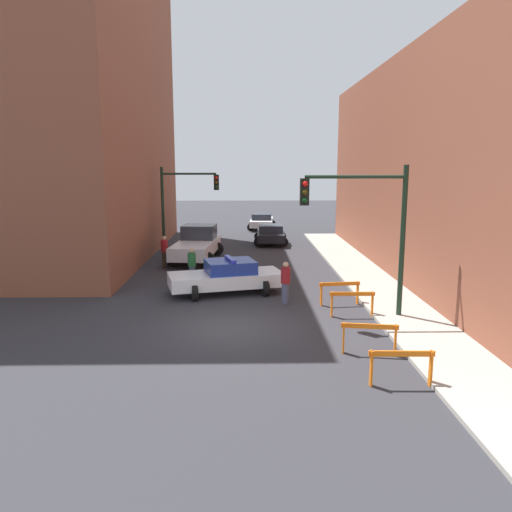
{
  "coord_description": "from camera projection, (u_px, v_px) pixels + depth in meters",
  "views": [
    {
      "loc": [
        0.52,
        -15.81,
        5.31
      ],
      "look_at": [
        1.0,
        7.17,
        1.11
      ],
      "focal_mm": 35.0,
      "sensor_mm": 36.0,
      "label": 1
    }
  ],
  "objects": [
    {
      "name": "barrier_mid",
      "position": [
        369.0,
        334.0,
        14.09
      ],
      "size": [
        1.59,
        0.39,
        0.9
      ],
      "rotation": [
        0.0,
        0.0,
        -0.16
      ],
      "color": "orange",
      "rests_on": "ground_plane"
    },
    {
      "name": "barrier_corner",
      "position": [
        340.0,
        289.0,
        19.1
      ],
      "size": [
        1.6,
        0.33,
        0.9
      ],
      "rotation": [
        0.0,
        0.0,
        0.11
      ],
      "color": "orange",
      "rests_on": "ground_plane"
    },
    {
      "name": "traffic_light_near",
      "position": [
        370.0,
        218.0,
        16.92
      ],
      "size": [
        3.64,
        0.35,
        5.2
      ],
      "color": "black",
      "rests_on": "sidewalk_right"
    },
    {
      "name": "ground_plane",
      "position": [
        230.0,
        328.0,
        16.49
      ],
      "size": [
        120.0,
        120.0,
        0.0
      ],
      "primitive_type": "plane",
      "color": "#2D2D33"
    },
    {
      "name": "police_car",
      "position": [
        227.0,
        276.0,
        20.82
      ],
      "size": [
        5.01,
        3.06,
        1.52
      ],
      "rotation": [
        0.0,
        0.0,
        1.82
      ],
      "color": "white",
      "rests_on": "ground_plane"
    },
    {
      "name": "pedestrian_crossing",
      "position": [
        192.0,
        266.0,
        22.39
      ],
      "size": [
        0.45,
        0.45,
        1.66
      ],
      "rotation": [
        0.0,
        0.0,
        5.02
      ],
      "color": "#474C66",
      "rests_on": "ground_plane"
    },
    {
      "name": "parked_car_mid",
      "position": [
        262.0,
        221.0,
        41.81
      ],
      "size": [
        2.48,
        4.42,
        1.31
      ],
      "rotation": [
        0.0,
        0.0,
        -0.07
      ],
      "color": "silver",
      "rests_on": "ground_plane"
    },
    {
      "name": "barrier_back",
      "position": [
        352.0,
        300.0,
        17.62
      ],
      "size": [
        1.6,
        0.17,
        0.9
      ],
      "rotation": [
        0.0,
        0.0,
        -0.01
      ],
      "color": "orange",
      "rests_on": "ground_plane"
    },
    {
      "name": "parked_car_near",
      "position": [
        271.0,
        234.0,
        34.08
      ],
      "size": [
        2.36,
        4.35,
        1.31
      ],
      "rotation": [
        0.0,
        0.0,
        -0.03
      ],
      "color": "black",
      "rests_on": "ground_plane"
    },
    {
      "name": "traffic_light_far",
      "position": [
        181.0,
        198.0,
        29.49
      ],
      "size": [
        3.44,
        0.35,
        5.2
      ],
      "color": "black",
      "rests_on": "ground_plane"
    },
    {
      "name": "building_corner_left",
      "position": [
        26.0,
        99.0,
        28.39
      ],
      "size": [
        14.0,
        20.0,
        18.04
      ],
      "color": "brown",
      "rests_on": "ground_plane"
    },
    {
      "name": "pedestrian_corner",
      "position": [
        164.0,
        251.0,
        26.16
      ],
      "size": [
        0.42,
        0.42,
        1.66
      ],
      "rotation": [
        0.0,
        0.0,
        0.18
      ],
      "color": "#382D23",
      "rests_on": "ground_plane"
    },
    {
      "name": "sidewalk_right",
      "position": [
        416.0,
        325.0,
        16.61
      ],
      "size": [
        2.4,
        44.0,
        0.12
      ],
      "color": "#9E998E",
      "rests_on": "ground_plane"
    },
    {
      "name": "barrier_front",
      "position": [
        401.0,
        362.0,
        12.06
      ],
      "size": [
        1.6,
        0.2,
        0.9
      ],
      "rotation": [
        0.0,
        0.0,
        -0.03
      ],
      "color": "orange",
      "rests_on": "ground_plane"
    },
    {
      "name": "white_truck",
      "position": [
        197.0,
        244.0,
        28.17
      ],
      "size": [
        2.98,
        5.57,
        1.9
      ],
      "rotation": [
        0.0,
        0.0,
        -0.1
      ],
      "color": "silver",
      "rests_on": "ground_plane"
    },
    {
      "name": "pedestrian_sidewalk",
      "position": [
        285.0,
        282.0,
        19.22
      ],
      "size": [
        0.44,
        0.44,
        1.66
      ],
      "rotation": [
        0.0,
        0.0,
        4.47
      ],
      "color": "#474C66",
      "rests_on": "ground_plane"
    }
  ]
}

